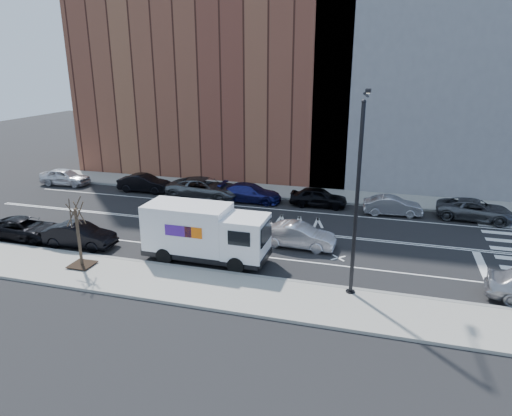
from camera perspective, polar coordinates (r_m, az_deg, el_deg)
The scene contains 21 objects.
ground at distance 30.23m, azimuth -0.45°, elevation -2.51°, with size 120.00×120.00×0.00m, color black.
sidewalk_near at distance 22.62m, azimuth -6.83°, elevation -9.84°, with size 44.00×3.60×0.15m, color gray.
sidewalk_far at distance 38.31m, azimuth 3.26°, elevation 2.03°, with size 44.00×3.60×0.15m, color gray.
curb_near at distance 24.10m, azimuth -5.18°, elevation -7.93°, with size 44.00×0.25×0.17m, color gray.
curb_far at distance 36.62m, azimuth 2.64°, elevation 1.30°, with size 44.00×0.25×0.17m, color gray.
road_markings at distance 30.23m, azimuth -0.45°, elevation -2.51°, with size 40.00×8.60×0.01m, color white, non-canonical shape.
bldg_brick at distance 45.66m, azimuth -4.83°, elevation 18.45°, with size 26.00×10.00×22.00m, color brown.
bldg_concrete at distance 43.02m, azimuth 22.66°, elevation 19.92°, with size 20.00×10.00×26.00m, color slate.
streetlight at distance 21.01m, azimuth 12.66°, elevation 2.35°, with size 0.44×4.02×9.34m.
street_tree at distance 25.70m, azimuth -21.21°, elevation -4.12°, with size 1.20×1.20×3.75m.
fedex_van at distance 25.03m, azimuth -6.41°, elevation -3.04°, with size 6.92×2.54×3.14m.
far_parked_a at distance 43.87m, azimuth -22.76°, elevation 3.61°, with size 1.76×4.39×1.49m, color silver.
far_parked_b at distance 39.53m, azimuth -13.75°, elevation 3.03°, with size 1.55×4.44×1.46m, color black.
far_parked_c at distance 36.67m, azimuth -6.46°, elevation 2.45°, with size 2.77×6.01×1.67m, color #505458.
far_parked_d at distance 35.68m, azimuth -0.72°, elevation 1.91°, with size 1.99×4.89×1.42m, color navy.
far_parked_e at distance 34.81m, azimuth 7.81°, elevation 1.36°, with size 1.72×4.26×1.45m, color black.
far_parked_f at distance 34.05m, azimuth 16.69°, elevation 0.28°, with size 1.42×4.08×1.34m, color #9F9FA4.
far_parked_g at distance 35.04m, azimuth 25.74°, elevation -0.22°, with size 2.37×5.13×1.43m, color #484B50.
driving_sedan at distance 27.10m, azimuth 5.32°, elevation -3.46°, with size 1.51×4.34×1.43m, color silver.
near_parked_rear_a at distance 29.00m, azimuth -21.20°, elevation -3.20°, with size 1.51×4.33×1.43m, color black.
near_parked_rear_b at distance 31.64m, azimuth -26.87°, elevation -2.31°, with size 2.20×4.77×1.33m, color black.
Camera 1 is at (7.99, -27.16, 10.58)m, focal length 32.00 mm.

